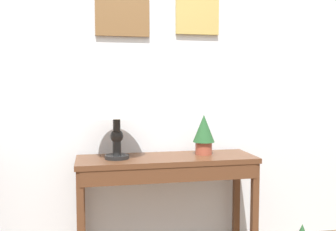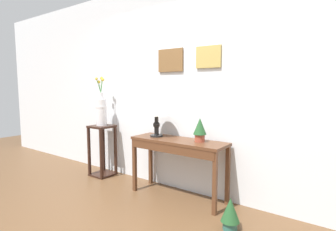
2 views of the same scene
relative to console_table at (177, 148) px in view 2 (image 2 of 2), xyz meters
name	(u,v)px [view 2 (image 2 of 2)]	position (x,y,z in m)	size (l,w,h in m)	color
back_wall_with_art	(186,86)	(-0.07, 0.31, 0.77)	(9.00, 0.13, 2.80)	silver
console_table	(177,148)	(0.00, 0.00, 0.00)	(1.24, 0.40, 0.74)	#56331E
table_lamp	(156,107)	(-0.34, 0.02, 0.50)	(0.35, 0.35, 0.54)	black
potted_plant_on_console	(200,129)	(0.28, 0.06, 0.26)	(0.16, 0.16, 0.29)	#9E4733
pedestal_stand_left	(102,151)	(-1.43, 0.02, -0.24)	(0.33, 0.33, 0.79)	black
flower_vase_tall	(101,109)	(-1.43, 0.03, 0.41)	(0.17, 0.17, 0.75)	silver
potted_plant_floor	(230,212)	(0.84, -0.32, -0.46)	(0.18, 0.18, 0.32)	#2D665B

